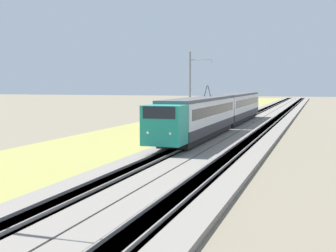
% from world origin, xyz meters
% --- Properties ---
extents(ballast_main, '(240.00, 4.40, 0.30)m').
position_xyz_m(ballast_main, '(50.00, 0.00, 0.15)').
color(ballast_main, gray).
rests_on(ballast_main, ground).
extents(ballast_adjacent, '(240.00, 4.40, 0.30)m').
position_xyz_m(ballast_adjacent, '(50.00, -4.52, 0.15)').
color(ballast_adjacent, gray).
rests_on(ballast_adjacent, ground).
extents(track_main, '(240.00, 1.57, 0.45)m').
position_xyz_m(track_main, '(50.00, 0.00, 0.16)').
color(track_main, '#4C4238').
rests_on(track_main, ground).
extents(track_adjacent, '(240.00, 1.57, 0.45)m').
position_xyz_m(track_adjacent, '(50.00, -4.52, 0.16)').
color(track_adjacent, '#4C4238').
rests_on(track_adjacent, ground).
extents(grass_verge, '(240.00, 12.71, 0.12)m').
position_xyz_m(grass_verge, '(50.00, 6.74, 0.06)').
color(grass_verge, '#99934C').
rests_on(grass_verge, ground).
extents(passenger_train, '(41.97, 2.93, 5.13)m').
position_xyz_m(passenger_train, '(46.34, 0.00, 2.41)').
color(passenger_train, teal).
rests_on(passenger_train, ground).
extents(catenary_mast_mid, '(0.22, 2.56, 8.74)m').
position_xyz_m(catenary_mast_mid, '(44.09, 2.99, 4.51)').
color(catenary_mast_mid, slate).
rests_on(catenary_mast_mid, ground).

